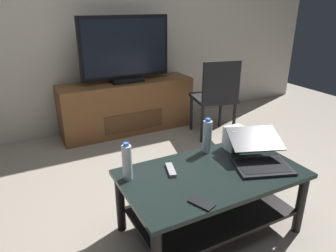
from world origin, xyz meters
name	(u,v)px	position (x,y,z in m)	size (l,w,h in m)	color
ground_plane	(189,225)	(0.00, 0.00, 0.00)	(7.68, 7.68, 0.00)	#9E9384
back_wall	(92,8)	(0.00, 2.17, 1.40)	(6.40, 0.12, 2.80)	beige
coffee_table	(211,191)	(0.10, -0.10, 0.32)	(1.16, 0.66, 0.46)	black
media_cabinet	(128,106)	(0.24, 1.85, 0.30)	(1.57, 0.43, 0.61)	brown
television	(125,51)	(0.24, 1.83, 0.96)	(1.03, 0.20, 0.73)	black
dining_chair	(216,95)	(1.06, 1.21, 0.51)	(0.53, 0.53, 0.90)	black
laptop	(259,155)	(0.44, -0.14, 0.52)	(0.47, 0.51, 0.18)	black
router_box	(235,138)	(0.44, 0.11, 0.54)	(0.15, 0.12, 0.17)	silver
water_bottle_near	(207,136)	(0.23, 0.17, 0.58)	(0.06, 0.06, 0.25)	silver
water_bottle_far	(127,162)	(-0.41, 0.08, 0.57)	(0.06, 0.06, 0.24)	silver
cell_phone	(201,203)	(-0.15, -0.35, 0.46)	(0.07, 0.14, 0.01)	black
tv_remote	(171,170)	(-0.13, 0.04, 0.47)	(0.04, 0.16, 0.02)	#99999E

